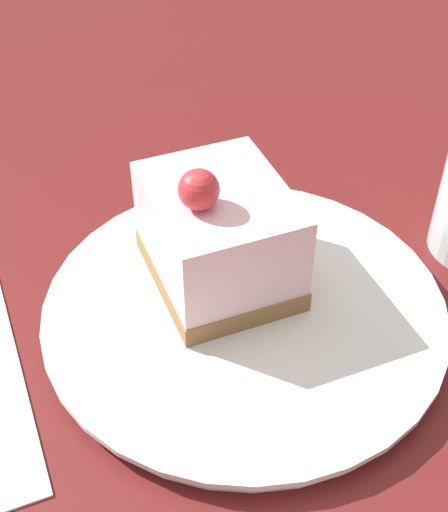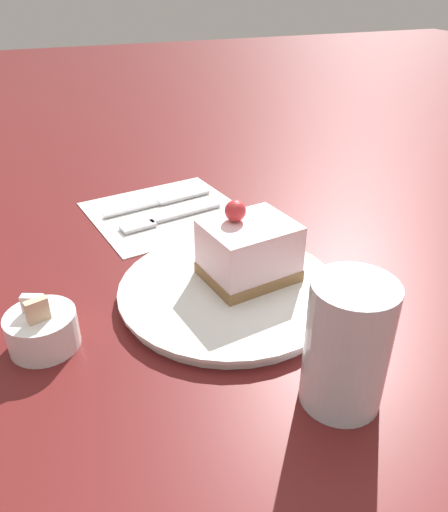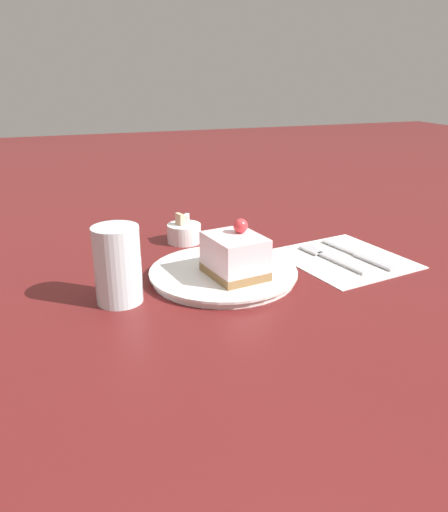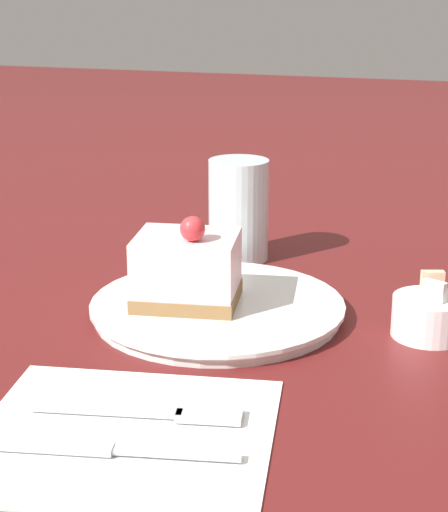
{
  "view_description": "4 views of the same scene",
  "coord_description": "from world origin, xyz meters",
  "px_view_note": "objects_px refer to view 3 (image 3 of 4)",
  "views": [
    {
      "loc": [
        0.07,
        0.3,
        0.31
      ],
      "look_at": [
        -0.0,
        0.0,
        0.04
      ],
      "focal_mm": 50.0,
      "sensor_mm": 36.0,
      "label": 1
    },
    {
      "loc": [
        -0.42,
        0.18,
        0.31
      ],
      "look_at": [
        -0.01,
        0.02,
        0.05
      ],
      "focal_mm": 35.0,
      "sensor_mm": 36.0,
      "label": 2
    },
    {
      "loc": [
        -0.25,
        -0.68,
        0.32
      ],
      "look_at": [
        -0.01,
        -0.0,
        0.04
      ],
      "focal_mm": 35.0,
      "sensor_mm": 36.0,
      "label": 3
    },
    {
      "loc": [
        0.7,
        0.25,
        0.3
      ],
      "look_at": [
        -0.02,
        0.02,
        0.06
      ],
      "focal_mm": 60.0,
      "sensor_mm": 36.0,
      "label": 4
    }
  ],
  "objects_px": {
    "cake_slice": "(236,255)",
    "sugar_bowl": "(184,233)",
    "drinking_glass": "(118,265)",
    "fork": "(327,257)",
    "plate": "(223,273)",
    "knife": "(362,257)"
  },
  "relations": [
    {
      "from": "fork",
      "to": "drinking_glass",
      "type": "height_order",
      "value": "drinking_glass"
    },
    {
      "from": "plate",
      "to": "drinking_glass",
      "type": "bearing_deg",
      "value": -169.37
    },
    {
      "from": "sugar_bowl",
      "to": "cake_slice",
      "type": "bearing_deg",
      "value": -83.46
    },
    {
      "from": "plate",
      "to": "knife",
      "type": "bearing_deg",
      "value": -0.72
    },
    {
      "from": "drinking_glass",
      "to": "sugar_bowl",
      "type": "bearing_deg",
      "value": 55.12
    },
    {
      "from": "knife",
      "to": "drinking_glass",
      "type": "bearing_deg",
      "value": 172.19
    },
    {
      "from": "plate",
      "to": "cake_slice",
      "type": "height_order",
      "value": "cake_slice"
    },
    {
      "from": "cake_slice",
      "to": "sugar_bowl",
      "type": "height_order",
      "value": "cake_slice"
    },
    {
      "from": "plate",
      "to": "fork",
      "type": "xyz_separation_m",
      "value": [
        0.2,
        0.02,
        -0.0
      ]
    },
    {
      "from": "knife",
      "to": "drinking_glass",
      "type": "height_order",
      "value": "drinking_glass"
    },
    {
      "from": "cake_slice",
      "to": "drinking_glass",
      "type": "xyz_separation_m",
      "value": [
        -0.18,
        -0.01,
        0.01
      ]
    },
    {
      "from": "cake_slice",
      "to": "sugar_bowl",
      "type": "relative_size",
      "value": 1.62
    },
    {
      "from": "plate",
      "to": "drinking_glass",
      "type": "distance_m",
      "value": 0.18
    },
    {
      "from": "fork",
      "to": "knife",
      "type": "xyz_separation_m",
      "value": [
        0.06,
        -0.02,
        -0.0
      ]
    },
    {
      "from": "knife",
      "to": "drinking_glass",
      "type": "xyz_separation_m",
      "value": [
        -0.43,
        -0.03,
        0.05
      ]
    },
    {
      "from": "knife",
      "to": "sugar_bowl",
      "type": "distance_m",
      "value": 0.34
    },
    {
      "from": "fork",
      "to": "plate",
      "type": "bearing_deg",
      "value": 173.47
    },
    {
      "from": "drinking_glass",
      "to": "knife",
      "type": "bearing_deg",
      "value": 3.81
    },
    {
      "from": "fork",
      "to": "drinking_glass",
      "type": "xyz_separation_m",
      "value": [
        -0.37,
        -0.05,
        0.05
      ]
    },
    {
      "from": "drinking_glass",
      "to": "fork",
      "type": "bearing_deg",
      "value": 7.64
    },
    {
      "from": "cake_slice",
      "to": "fork",
      "type": "height_order",
      "value": "cake_slice"
    },
    {
      "from": "knife",
      "to": "sugar_bowl",
      "type": "xyz_separation_m",
      "value": [
        -0.27,
        0.2,
        0.01
      ]
    }
  ]
}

